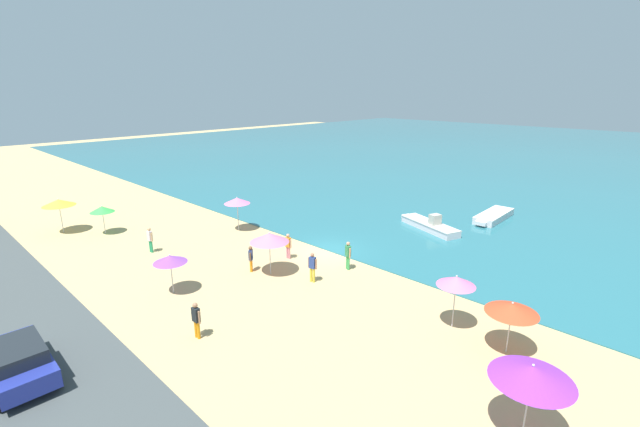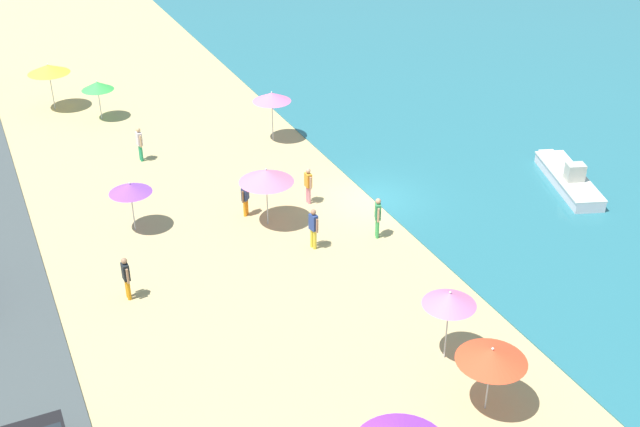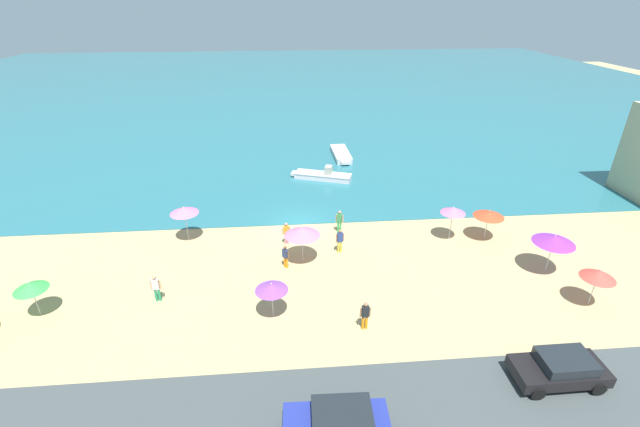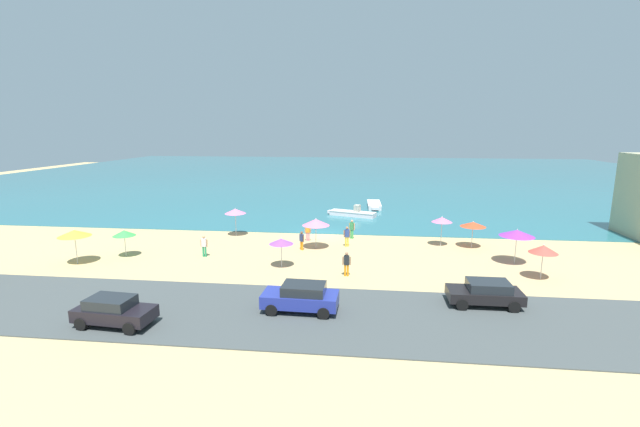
{
  "view_description": "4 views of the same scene",
  "coord_description": "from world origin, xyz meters",
  "px_view_note": "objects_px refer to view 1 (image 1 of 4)",
  "views": [
    {
      "loc": [
        18.12,
        -19.6,
        10.48
      ],
      "look_at": [
        -2.89,
        2.21,
        1.56
      ],
      "focal_mm": 24.0,
      "sensor_mm": 36.0,
      "label": 1
    },
    {
      "loc": [
        27.31,
        -15.25,
        16.68
      ],
      "look_at": [
        3.66,
        -4.29,
        2.17
      ],
      "focal_mm": 45.0,
      "sensor_mm": 36.0,
      "label": 2
    },
    {
      "loc": [
        -0.82,
        -28.31,
        15.56
      ],
      "look_at": [
        1.44,
        -1.63,
        1.72
      ],
      "focal_mm": 24.0,
      "sensor_mm": 36.0,
      "label": 3
    },
    {
      "loc": [
        4.26,
        -39.16,
        9.83
      ],
      "look_at": [
        -0.42,
        2.01,
        1.59
      ],
      "focal_mm": 24.0,
      "sensor_mm": 36.0,
      "label": 4
    }
  ],
  "objects_px": {
    "beach_umbrella_8": "(269,238)",
    "bather_1": "(251,257)",
    "beach_umbrella_1": "(532,373)",
    "beach_umbrella_7": "(512,308)",
    "bather_5": "(288,245)",
    "parked_car_2": "(19,361)",
    "beach_umbrella_5": "(170,259)",
    "bather_2": "(348,254)",
    "beach_umbrella_0": "(456,281)",
    "beach_umbrella_3": "(237,201)",
    "bather_0": "(196,318)",
    "skiff_offshore": "(493,216)",
    "bather_3": "(150,238)",
    "skiff_nearshore": "(430,225)",
    "beach_umbrella_2": "(102,209)",
    "beach_umbrella_4": "(59,203)",
    "bather_4": "(312,266)"
  },
  "relations": [
    {
      "from": "skiff_offshore",
      "to": "bather_3",
      "type": "bearing_deg",
      "value": -120.35
    },
    {
      "from": "beach_umbrella_1",
      "to": "beach_umbrella_7",
      "type": "relative_size",
      "value": 1.17
    },
    {
      "from": "beach_umbrella_7",
      "to": "beach_umbrella_8",
      "type": "distance_m",
      "value": 13.12
    },
    {
      "from": "beach_umbrella_7",
      "to": "beach_umbrella_8",
      "type": "bearing_deg",
      "value": -172.11
    },
    {
      "from": "beach_umbrella_4",
      "to": "beach_umbrella_2",
      "type": "bearing_deg",
      "value": 38.72
    },
    {
      "from": "beach_umbrella_5",
      "to": "beach_umbrella_8",
      "type": "xyz_separation_m",
      "value": [
        1.86,
        5.15,
        0.32
      ]
    },
    {
      "from": "beach_umbrella_3",
      "to": "skiff_nearshore",
      "type": "height_order",
      "value": "beach_umbrella_3"
    },
    {
      "from": "beach_umbrella_1",
      "to": "beach_umbrella_7",
      "type": "distance_m",
      "value": 4.72
    },
    {
      "from": "beach_umbrella_8",
      "to": "bather_1",
      "type": "height_order",
      "value": "beach_umbrella_8"
    },
    {
      "from": "beach_umbrella_1",
      "to": "skiff_offshore",
      "type": "xyz_separation_m",
      "value": [
        -10.1,
        21.97,
        -2.0
      ]
    },
    {
      "from": "beach_umbrella_8",
      "to": "bather_2",
      "type": "xyz_separation_m",
      "value": [
        2.84,
        3.64,
        -1.26
      ]
    },
    {
      "from": "beach_umbrella_4",
      "to": "beach_umbrella_5",
      "type": "relative_size",
      "value": 1.2
    },
    {
      "from": "bather_1",
      "to": "beach_umbrella_4",
      "type": "bearing_deg",
      "value": -161.06
    },
    {
      "from": "beach_umbrella_0",
      "to": "bather_5",
      "type": "height_order",
      "value": "beach_umbrella_0"
    },
    {
      "from": "beach_umbrella_5",
      "to": "bather_2",
      "type": "height_order",
      "value": "beach_umbrella_5"
    },
    {
      "from": "beach_umbrella_7",
      "to": "bather_0",
      "type": "relative_size",
      "value": 1.34
    },
    {
      "from": "beach_umbrella_0",
      "to": "parked_car_2",
      "type": "distance_m",
      "value": 17.54
    },
    {
      "from": "bather_2",
      "to": "beach_umbrella_3",
      "type": "bearing_deg",
      "value": -178.86
    },
    {
      "from": "bather_1",
      "to": "skiff_offshore",
      "type": "distance_m",
      "value": 21.05
    },
    {
      "from": "bather_1",
      "to": "beach_umbrella_0",
      "type": "bearing_deg",
      "value": 12.34
    },
    {
      "from": "beach_umbrella_3",
      "to": "beach_umbrella_8",
      "type": "relative_size",
      "value": 1.02
    },
    {
      "from": "parked_car_2",
      "to": "skiff_offshore",
      "type": "relative_size",
      "value": 0.76
    },
    {
      "from": "bather_4",
      "to": "parked_car_2",
      "type": "distance_m",
      "value": 13.61
    },
    {
      "from": "beach_umbrella_4",
      "to": "skiff_offshore",
      "type": "distance_m",
      "value": 33.87
    },
    {
      "from": "bather_0",
      "to": "bather_5",
      "type": "relative_size",
      "value": 1.02
    },
    {
      "from": "beach_umbrella_2",
      "to": "skiff_offshore",
      "type": "xyz_separation_m",
      "value": [
        19.5,
        23.53,
        -1.55
      ]
    },
    {
      "from": "bather_2",
      "to": "skiff_nearshore",
      "type": "bearing_deg",
      "value": 91.7
    },
    {
      "from": "beach_umbrella_7",
      "to": "bather_4",
      "type": "distance_m",
      "value": 10.55
    },
    {
      "from": "parked_car_2",
      "to": "skiff_offshore",
      "type": "xyz_separation_m",
      "value": [
        4.28,
        32.12,
        -0.52
      ]
    },
    {
      "from": "beach_umbrella_4",
      "to": "skiff_offshore",
      "type": "relative_size",
      "value": 0.48
    },
    {
      "from": "bather_4",
      "to": "beach_umbrella_0",
      "type": "bearing_deg",
      "value": 7.38
    },
    {
      "from": "beach_umbrella_3",
      "to": "bather_0",
      "type": "relative_size",
      "value": 1.56
    },
    {
      "from": "beach_umbrella_0",
      "to": "beach_umbrella_7",
      "type": "height_order",
      "value": "beach_umbrella_0"
    },
    {
      "from": "beach_umbrella_1",
      "to": "skiff_nearshore",
      "type": "bearing_deg",
      "value": 128.06
    },
    {
      "from": "beach_umbrella_5",
      "to": "skiff_nearshore",
      "type": "height_order",
      "value": "beach_umbrella_5"
    },
    {
      "from": "beach_umbrella_5",
      "to": "beach_umbrella_8",
      "type": "bearing_deg",
      "value": 70.16
    },
    {
      "from": "parked_car_2",
      "to": "bather_2",
      "type": "bearing_deg",
      "value": 82.61
    },
    {
      "from": "beach_umbrella_2",
      "to": "bather_4",
      "type": "xyz_separation_m",
      "value": [
        17.01,
        4.9,
        -0.92
      ]
    },
    {
      "from": "beach_umbrella_0",
      "to": "bather_5",
      "type": "relative_size",
      "value": 1.55
    },
    {
      "from": "bather_3",
      "to": "beach_umbrella_3",
      "type": "bearing_deg",
      "value": 86.28
    },
    {
      "from": "bather_5",
      "to": "parked_car_2",
      "type": "bearing_deg",
      "value": -83.3
    },
    {
      "from": "beach_umbrella_3",
      "to": "beach_umbrella_7",
      "type": "height_order",
      "value": "beach_umbrella_3"
    },
    {
      "from": "beach_umbrella_1",
      "to": "bather_3",
      "type": "relative_size",
      "value": 1.55
    },
    {
      "from": "skiff_offshore",
      "to": "bather_5",
      "type": "bearing_deg",
      "value": -109.23
    },
    {
      "from": "beach_umbrella_2",
      "to": "bather_1",
      "type": "relative_size",
      "value": 1.39
    },
    {
      "from": "beach_umbrella_8",
      "to": "skiff_offshore",
      "type": "xyz_separation_m",
      "value": [
        5.02,
        19.57,
        -1.91
      ]
    },
    {
      "from": "bather_4",
      "to": "beach_umbrella_5",
      "type": "bearing_deg",
      "value": -125.75
    },
    {
      "from": "beach_umbrella_2",
      "to": "beach_umbrella_3",
      "type": "distance_m",
      "value": 9.88
    },
    {
      "from": "beach_umbrella_7",
      "to": "bather_5",
      "type": "distance_m",
      "value": 14.05
    },
    {
      "from": "beach_umbrella_2",
      "to": "parked_car_2",
      "type": "xyz_separation_m",
      "value": [
        15.22,
        -8.59,
        -1.03
      ]
    }
  ]
}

